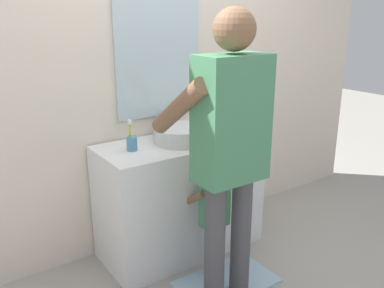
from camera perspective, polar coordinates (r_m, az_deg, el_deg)
name	(u,v)px	position (r m, az deg, el deg)	size (l,w,h in m)	color
ground_plane	(204,266)	(3.05, 1.67, -16.44)	(14.00, 14.00, 0.00)	#9E998E
back_wall	(155,65)	(3.07, -5.08, 10.85)	(4.40, 0.10, 2.70)	beige
vanity_cabinet	(180,196)	(3.06, -1.61, -7.24)	(1.17, 0.54, 0.85)	white
sink_basin	(181,134)	(2.87, -1.47, 1.35)	(0.38, 0.38, 0.11)	silver
faucet	(165,124)	(3.05, -3.81, 2.76)	(0.18, 0.14, 0.18)	#B7BABF
toothbrush_cup	(132,143)	(2.73, -8.33, 0.20)	(0.07, 0.07, 0.21)	#4C8EB2
bath_mat	(226,282)	(2.89, 4.77, -18.51)	(0.64, 0.40, 0.02)	#99B7CC
child_toddler	(214,209)	(2.74, 3.04, -8.99)	(0.25, 0.25, 0.81)	#47474C
adult_parent	(229,138)	(2.30, 5.14, 0.85)	(0.54, 0.57, 1.74)	#47474C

